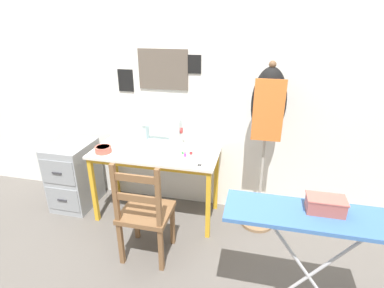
{
  "coord_description": "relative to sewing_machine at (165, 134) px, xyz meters",
  "views": [
    {
      "loc": [
        0.92,
        -2.17,
        1.88
      ],
      "look_at": [
        0.37,
        0.25,
        0.83
      ],
      "focal_mm": 28.0,
      "sensor_mm": 36.0,
      "label": 1
    }
  ],
  "objects": [
    {
      "name": "storage_box",
      "position": [
        1.26,
        -1.01,
        0.07
      ],
      "size": [
        0.21,
        0.12,
        0.09
      ],
      "color": "#AD564C",
      "rests_on": "ironing_board"
    },
    {
      "name": "thread_spool_mid_table",
      "position": [
        0.24,
        -0.15,
        -0.12
      ],
      "size": [
        0.03,
        0.03,
        0.04
      ],
      "color": "purple",
      "rests_on": "sewing_table"
    },
    {
      "name": "filing_cabinet",
      "position": [
        -0.98,
        -0.11,
        -0.51
      ],
      "size": [
        0.39,
        0.51,
        0.7
      ],
      "color": "#93999E",
      "rests_on": "ground_plane"
    },
    {
      "name": "fabric_bowl",
      "position": [
        -0.53,
        -0.23,
        -0.11
      ],
      "size": [
        0.15,
        0.15,
        0.06
      ],
      "color": "#B25647",
      "rests_on": "sewing_table"
    },
    {
      "name": "scissors",
      "position": [
        0.43,
        -0.28,
        -0.14
      ],
      "size": [
        0.13,
        0.11,
        0.01
      ],
      "color": "silver",
      "rests_on": "sewing_table"
    },
    {
      "name": "thread_spool_far_edge",
      "position": [
        0.28,
        -0.09,
        -0.12
      ],
      "size": [
        0.04,
        0.04,
        0.04
      ],
      "color": "red",
      "rests_on": "sewing_table"
    },
    {
      "name": "ironing_board",
      "position": [
        1.24,
        -1.05,
        -0.03
      ],
      "size": [
        1.05,
        0.3,
        0.89
      ],
      "color": "#3D6BAD",
      "rests_on": "ground_plane"
    },
    {
      "name": "dress_form",
      "position": [
        0.93,
        -0.03,
        0.26
      ],
      "size": [
        0.32,
        0.32,
        1.57
      ],
      "color": "#846647",
      "rests_on": "ground_plane"
    },
    {
      "name": "ground_plane",
      "position": [
        -0.07,
        -0.37,
        -0.85
      ],
      "size": [
        14.0,
        14.0,
        0.0
      ],
      "primitive_type": "plane",
      "color": "#5B5651"
    },
    {
      "name": "sewing_table",
      "position": [
        -0.07,
        -0.11,
        -0.23
      ],
      "size": [
        1.2,
        0.54,
        0.71
      ],
      "color": "silver",
      "rests_on": "ground_plane"
    },
    {
      "name": "wall_back",
      "position": [
        -0.07,
        0.24,
        0.42
      ],
      "size": [
        10.0,
        0.07,
        2.55
      ],
      "color": "silver",
      "rests_on": "ground_plane"
    },
    {
      "name": "sewing_machine",
      "position": [
        0.0,
        0.0,
        0.0
      ],
      "size": [
        0.38,
        0.16,
        0.33
      ],
      "color": "silver",
      "rests_on": "sewing_table"
    },
    {
      "name": "wooden_chair",
      "position": [
        0.03,
        -0.67,
        -0.43
      ],
      "size": [
        0.4,
        0.38,
        0.91
      ],
      "color": "brown",
      "rests_on": "ground_plane"
    },
    {
      "name": "thread_spool_near_machine",
      "position": [
        0.2,
        -0.1,
        -0.13
      ],
      "size": [
        0.03,
        0.03,
        0.03
      ],
      "color": "green",
      "rests_on": "sewing_table"
    }
  ]
}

